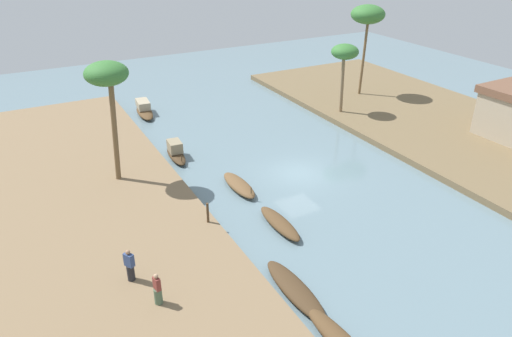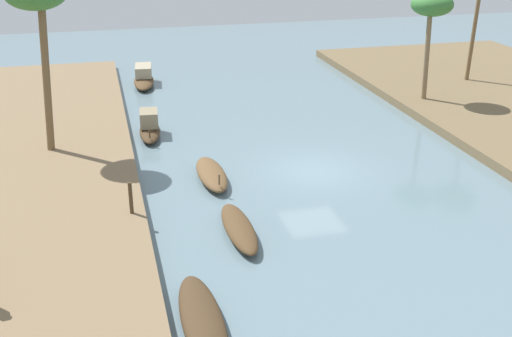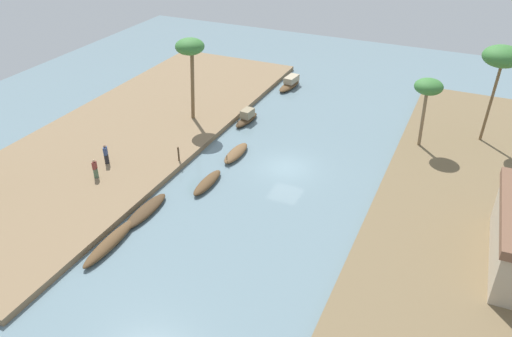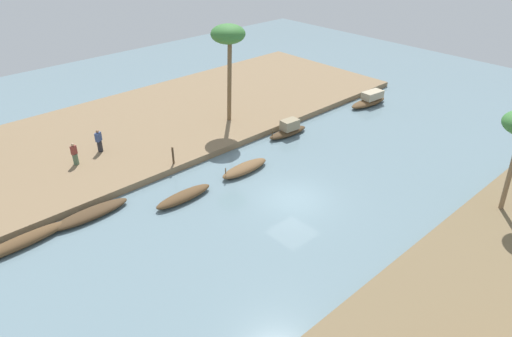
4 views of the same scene
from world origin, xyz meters
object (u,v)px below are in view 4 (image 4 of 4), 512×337
at_px(sampan_with_red_awning, 21,242).
at_px(sampan_foreground, 288,130).
at_px(sampan_with_tall_canopy, 90,214).
at_px(person_on_near_bank, 99,142).
at_px(sampan_upstream_small, 245,168).
at_px(sampan_open_hull, 184,196).
at_px(person_by_mooring, 75,155).
at_px(mooring_post, 173,156).
at_px(sampan_downstream_large, 370,100).
at_px(palm_tree_left_near, 228,37).

distance_m(sampan_with_red_awning, sampan_foreground, 19.83).
bearing_deg(sampan_with_tall_canopy, sampan_foreground, 179.64).
relative_size(sampan_foreground, person_on_near_bank, 2.19).
bearing_deg(sampan_upstream_small, sampan_open_hull, 0.03).
distance_m(sampan_open_hull, sampan_foreground, 11.32).
height_order(person_on_near_bank, person_by_mooring, person_on_near_bank).
bearing_deg(person_on_near_bank, person_by_mooring, 168.10).
distance_m(person_on_near_bank, mooring_post, 5.63).
bearing_deg(sampan_with_tall_canopy, sampan_open_hull, 156.73).
xyz_separation_m(sampan_open_hull, person_on_near_bank, (1.03, -8.44, 0.94)).
height_order(sampan_downstream_large, person_on_near_bank, person_on_near_bank).
relative_size(sampan_with_red_awning, person_by_mooring, 3.43).
bearing_deg(sampan_downstream_large, person_by_mooring, -9.40).
bearing_deg(palm_tree_left_near, sampan_with_tall_canopy, 17.03).
distance_m(person_by_mooring, palm_tree_left_near, 13.57).
relative_size(sampan_open_hull, sampan_upstream_small, 1.03).
xyz_separation_m(person_on_near_bank, person_by_mooring, (2.04, 0.62, -0.11)).
relative_size(sampan_downstream_large, person_on_near_bank, 2.54).
relative_size(sampan_upstream_small, palm_tree_left_near, 0.50).
bearing_deg(sampan_foreground, palm_tree_left_near, -59.90).
xyz_separation_m(sampan_with_red_awning, palm_tree_left_near, (-17.76, -4.26, 6.74)).
height_order(sampan_foreground, person_on_near_bank, person_on_near_bank).
distance_m(sampan_upstream_small, sampan_with_tall_canopy, 10.06).
height_order(sampan_open_hull, sampan_with_tall_canopy, sampan_open_hull).
xyz_separation_m(sampan_upstream_small, mooring_post, (3.23, -3.46, 0.78)).
relative_size(sampan_open_hull, mooring_post, 3.24).
bearing_deg(sampan_upstream_small, sampan_foreground, -163.10).
bearing_deg(sampan_open_hull, sampan_with_red_awning, -14.22).
xyz_separation_m(sampan_with_tall_canopy, palm_tree_left_near, (-13.98, -4.28, 6.77)).
relative_size(sampan_upstream_small, person_by_mooring, 2.42).
bearing_deg(sampan_downstream_large, mooring_post, -0.65).
distance_m(sampan_foreground, palm_tree_left_near, 8.16).
distance_m(sampan_with_red_awning, person_by_mooring, 8.03).
relative_size(sampan_upstream_small, sampan_downstream_large, 0.90).
relative_size(sampan_upstream_small, sampan_with_tall_canopy, 0.81).
xyz_separation_m(sampan_with_red_awning, mooring_post, (-10.39, -1.38, 0.78)).
height_order(person_on_near_bank, mooring_post, person_on_near_bank).
distance_m(sampan_with_tall_canopy, person_on_near_bank, 7.48).
bearing_deg(person_by_mooring, mooring_post, -52.34).
height_order(sampan_foreground, palm_tree_left_near, palm_tree_left_near).
relative_size(sampan_with_tall_canopy, sampan_downstream_large, 1.11).
bearing_deg(person_by_mooring, sampan_with_tall_canopy, -118.14).
xyz_separation_m(sampan_open_hull, sampan_downstream_large, (-20.89, -1.44, 0.19)).
height_order(sampan_with_tall_canopy, mooring_post, mooring_post).
height_order(sampan_with_red_awning, sampan_downstream_large, sampan_downstream_large).
xyz_separation_m(sampan_downstream_large, person_by_mooring, (23.96, -6.37, 0.65)).
distance_m(sampan_with_red_awning, sampan_with_tall_canopy, 3.78).
bearing_deg(mooring_post, sampan_foreground, 170.92).
relative_size(person_on_near_bank, person_by_mooring, 1.06).
bearing_deg(person_by_mooring, sampan_foreground, -32.51).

